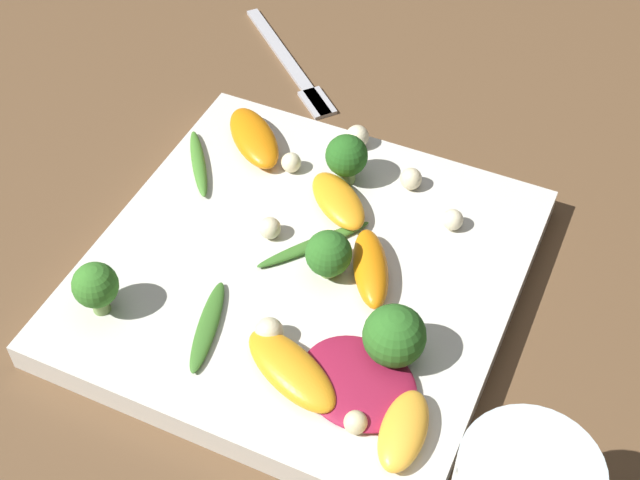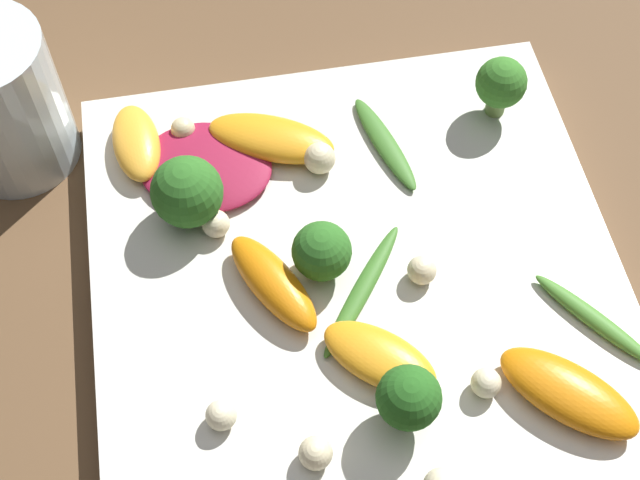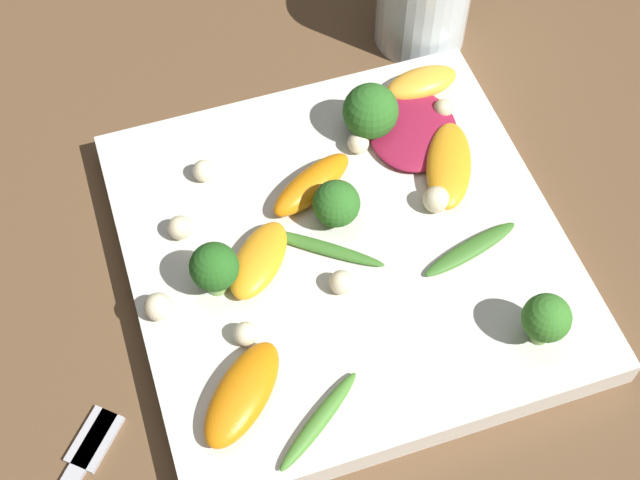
% 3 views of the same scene
% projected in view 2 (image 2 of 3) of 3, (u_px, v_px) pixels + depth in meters
% --- Properties ---
extents(ground_plane, '(2.40, 2.40, 0.00)m').
position_uv_depth(ground_plane, '(354.00, 284.00, 0.51)').
color(ground_plane, brown).
extents(plate, '(0.29, 0.29, 0.02)m').
position_uv_depth(plate, '(355.00, 274.00, 0.50)').
color(plate, silver).
rests_on(plate, ground_plane).
extents(radicchio_leaf_0, '(0.10, 0.09, 0.01)m').
position_uv_depth(radicchio_leaf_0, '(205.00, 167.00, 0.52)').
color(radicchio_leaf_0, maroon).
rests_on(radicchio_leaf_0, plate).
extents(orange_segment_0, '(0.03, 0.06, 0.02)m').
position_uv_depth(orange_segment_0, '(136.00, 143.00, 0.53)').
color(orange_segment_0, '#FCAD33').
rests_on(orange_segment_0, plate).
extents(orange_segment_1, '(0.08, 0.07, 0.02)m').
position_uv_depth(orange_segment_1, '(568.00, 393.00, 0.44)').
color(orange_segment_1, orange).
rests_on(orange_segment_1, plate).
extents(orange_segment_2, '(0.05, 0.07, 0.02)m').
position_uv_depth(orange_segment_2, '(273.00, 283.00, 0.48)').
color(orange_segment_2, orange).
rests_on(orange_segment_2, plate).
extents(orange_segment_3, '(0.07, 0.06, 0.02)m').
position_uv_depth(orange_segment_3, '(373.00, 359.00, 0.46)').
color(orange_segment_3, orange).
rests_on(orange_segment_3, plate).
extents(orange_segment_4, '(0.08, 0.06, 0.02)m').
position_uv_depth(orange_segment_4, '(271.00, 138.00, 0.53)').
color(orange_segment_4, orange).
rests_on(orange_segment_4, plate).
extents(broccoli_floret_0, '(0.03, 0.03, 0.04)m').
position_uv_depth(broccoli_floret_0, '(501.00, 84.00, 0.53)').
color(broccoli_floret_0, '#7A9E51').
rests_on(broccoli_floret_0, plate).
extents(broccoli_floret_1, '(0.03, 0.03, 0.04)m').
position_uv_depth(broccoli_floret_1, '(409.00, 399.00, 0.43)').
color(broccoli_floret_1, '#84AD5B').
rests_on(broccoli_floret_1, plate).
extents(broccoli_floret_2, '(0.04, 0.04, 0.04)m').
position_uv_depth(broccoli_floret_2, '(187.00, 192.00, 0.49)').
color(broccoli_floret_2, '#7A9E51').
rests_on(broccoli_floret_2, plate).
extents(broccoli_floret_3, '(0.03, 0.03, 0.04)m').
position_uv_depth(broccoli_floret_3, '(322.00, 253.00, 0.47)').
color(broccoli_floret_3, '#7A9E51').
rests_on(broccoli_floret_3, plate).
extents(arugula_sprig_0, '(0.05, 0.07, 0.01)m').
position_uv_depth(arugula_sprig_0, '(594.00, 319.00, 0.47)').
color(arugula_sprig_0, '#47842D').
rests_on(arugula_sprig_0, plate).
extents(arugula_sprig_1, '(0.03, 0.08, 0.01)m').
position_uv_depth(arugula_sprig_1, '(385.00, 143.00, 0.53)').
color(arugula_sprig_1, '#3D7528').
rests_on(arugula_sprig_1, plate).
extents(arugula_sprig_2, '(0.06, 0.08, 0.01)m').
position_uv_depth(arugula_sprig_2, '(365.00, 289.00, 0.48)').
color(arugula_sprig_2, '#3D7528').
rests_on(arugula_sprig_2, plate).
extents(macadamia_nut_0, '(0.02, 0.02, 0.02)m').
position_uv_depth(macadamia_nut_0, '(221.00, 415.00, 0.44)').
color(macadamia_nut_0, beige).
rests_on(macadamia_nut_0, plate).
extents(macadamia_nut_1, '(0.02, 0.02, 0.02)m').
position_uv_depth(macadamia_nut_1, '(216.00, 224.00, 0.50)').
color(macadamia_nut_1, beige).
rests_on(macadamia_nut_1, plate).
extents(macadamia_nut_2, '(0.02, 0.02, 0.02)m').
position_uv_depth(macadamia_nut_2, '(422.00, 270.00, 0.48)').
color(macadamia_nut_2, beige).
rests_on(macadamia_nut_2, plate).
extents(macadamia_nut_3, '(0.02, 0.02, 0.02)m').
position_uv_depth(macadamia_nut_3, '(316.00, 453.00, 0.43)').
color(macadamia_nut_3, beige).
rests_on(macadamia_nut_3, plate).
extents(macadamia_nut_5, '(0.02, 0.02, 0.02)m').
position_uv_depth(macadamia_nut_5, '(486.00, 383.00, 0.45)').
color(macadamia_nut_5, beige).
rests_on(macadamia_nut_5, plate).
extents(macadamia_nut_6, '(0.01, 0.01, 0.01)m').
position_uv_depth(macadamia_nut_6, '(183.00, 129.00, 0.53)').
color(macadamia_nut_6, beige).
rests_on(macadamia_nut_6, plate).
extents(macadamia_nut_7, '(0.02, 0.02, 0.02)m').
position_uv_depth(macadamia_nut_7, '(320.00, 158.00, 0.52)').
color(macadamia_nut_7, beige).
rests_on(macadamia_nut_7, plate).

